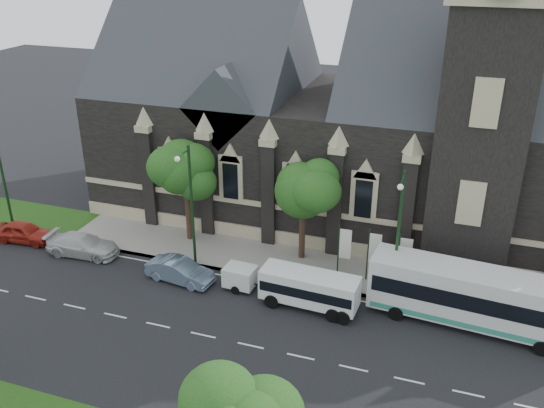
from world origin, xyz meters
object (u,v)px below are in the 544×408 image
at_px(car_far_red, 24,232).
at_px(street_lamp_mid, 190,200).
at_px(street_lamp_far, 0,172).
at_px(box_trailer, 240,276).
at_px(banner_flag_left, 343,246).
at_px(tree_walk_right, 307,185).
at_px(tour_coach, 478,297).
at_px(street_lamp_near, 398,231).
at_px(banner_flag_center, 372,251).
at_px(shuttle_bus, 310,288).
at_px(banner_flag_right, 403,256).
at_px(car_far_white, 83,245).
at_px(sedan, 180,271).
at_px(tree_walk_left, 189,170).

bearing_deg(car_far_red, street_lamp_mid, -91.06).
height_order(street_lamp_far, box_trailer, street_lamp_far).
distance_m(banner_flag_left, car_far_red, 24.46).
bearing_deg(tree_walk_right, tour_coach, -21.00).
distance_m(tree_walk_right, street_lamp_mid, 8.10).
xyz_separation_m(tree_walk_right, street_lamp_near, (6.79, -3.62, -0.71)).
bearing_deg(street_lamp_mid, banner_flag_center, 8.82).
height_order(shuttle_bus, box_trailer, shuttle_bus).
bearing_deg(car_far_red, tour_coach, -94.79).
height_order(street_lamp_near, shuttle_bus, street_lamp_near).
distance_m(street_lamp_mid, shuttle_bus, 10.14).
relative_size(banner_flag_right, car_far_red, 0.86).
distance_m(street_lamp_mid, street_lamp_far, 16.00).
height_order(street_lamp_mid, car_far_white, street_lamp_mid).
distance_m(shuttle_bus, car_far_red, 23.17).
xyz_separation_m(tree_walk_right, car_far_red, (-21.18, -4.51, -5.03)).
height_order(street_lamp_near, banner_flag_center, street_lamp_near).
relative_size(street_lamp_near, banner_flag_left, 2.25).
bearing_deg(sedan, banner_flag_left, -61.52).
relative_size(street_lamp_mid, banner_flag_left, 2.25).
xyz_separation_m(street_lamp_mid, shuttle_bus, (9.16, -2.25, -3.72)).
height_order(street_lamp_far, banner_flag_center, street_lamp_far).
height_order(street_lamp_mid, car_far_red, street_lamp_mid).
bearing_deg(box_trailer, street_lamp_mid, 162.09).
distance_m(tree_walk_left, car_far_white, 9.57).
distance_m(tree_walk_left, car_far_red, 13.88).
relative_size(banner_flag_right, box_trailer, 1.34).
bearing_deg(box_trailer, banner_flag_left, 34.01).
relative_size(street_lamp_far, banner_flag_left, 2.25).
bearing_deg(street_lamp_far, car_far_white, -8.89).
xyz_separation_m(shuttle_bus, box_trailer, (-4.95, 0.59, -0.50)).
xyz_separation_m(street_lamp_near, sedan, (-14.00, -2.15, -4.33)).
distance_m(banner_flag_center, sedan, 13.04).
height_order(banner_flag_center, box_trailer, banner_flag_center).
relative_size(tree_walk_left, banner_flag_left, 1.91).
height_order(shuttle_bus, sedan, shuttle_bus).
relative_size(tree_walk_left, tour_coach, 0.60).
distance_m(tree_walk_left, box_trailer, 9.34).
relative_size(banner_flag_center, tour_coach, 0.31).
relative_size(street_lamp_near, sedan, 1.89).
bearing_deg(car_far_red, tree_walk_left, -74.42).
bearing_deg(tree_walk_right, shuttle_bus, -71.67).
height_order(banner_flag_center, sedan, banner_flag_center).
bearing_deg(car_far_white, tree_walk_right, -77.27).
bearing_deg(tour_coach, street_lamp_near, 174.44).
height_order(banner_flag_right, car_far_red, banner_flag_right).
distance_m(street_lamp_near, shuttle_bus, 6.51).
xyz_separation_m(tree_walk_right, car_far_white, (-15.65, -4.80, -5.03)).
xyz_separation_m(street_lamp_far, banner_flag_left, (26.29, 1.91, -2.73)).
distance_m(street_lamp_far, shuttle_bus, 25.53).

